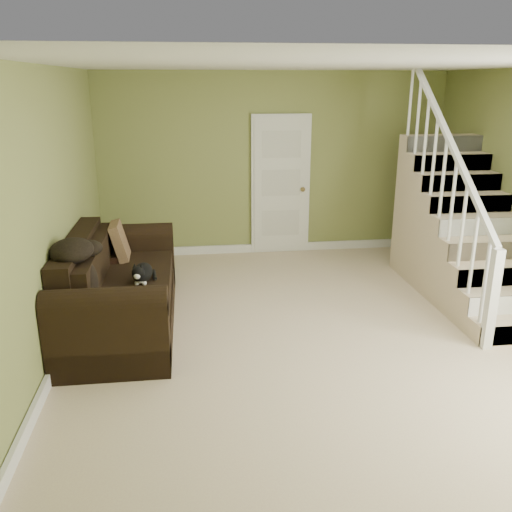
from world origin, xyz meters
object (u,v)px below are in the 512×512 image
object	(u,v)px
sofa	(117,292)
side_table	(105,276)
cat	(142,273)
banana	(134,294)

from	to	relation	value
sofa	side_table	world-z (taller)	sofa
sofa	cat	size ratio (longest dim) A/B	4.62
sofa	cat	bearing A→B (deg)	-26.83
side_table	sofa	bearing A→B (deg)	-72.39
sofa	side_table	distance (m)	0.73
cat	sofa	bearing A→B (deg)	161.60
cat	side_table	bearing A→B (deg)	129.74
side_table	cat	size ratio (longest dim) A/B	1.56
sofa	banana	xyz separation A→B (m)	(0.24, -0.55, 0.18)
side_table	banana	xyz separation A→B (m)	(0.46, -1.24, 0.25)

